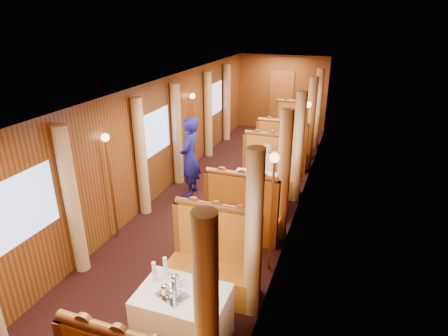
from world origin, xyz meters
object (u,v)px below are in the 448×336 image
at_px(banquette_mid_aft, 269,174).
at_px(steward, 190,157).
at_px(teapot_back, 175,282).
at_px(tea_tray, 172,295).
at_px(banquette_far_aft, 295,131).
at_px(rose_vase_far, 290,123).
at_px(table_near, 183,318).
at_px(passenger, 267,165).
at_px(banquette_near_aft, 213,265).
at_px(fruit_plate, 205,303).
at_px(teapot_right, 172,296).
at_px(table_mid, 257,195).
at_px(banquette_mid_fwd, 243,216).
at_px(teapot_left, 165,292).
at_px(table_far, 289,142).
at_px(rose_vase_mid, 257,169).
at_px(banquette_far_fwd, 282,152).

distance_m(banquette_mid_aft, steward, 1.81).
relative_size(banquette_mid_aft, teapot_back, 7.79).
distance_m(banquette_mid_aft, tea_tray, 4.60).
distance_m(banquette_far_aft, rose_vase_far, 1.11).
relative_size(table_near, passenger, 1.38).
bearing_deg(banquette_far_aft, banquette_near_aft, -90.00).
bearing_deg(banquette_near_aft, fruit_plate, -73.95).
xyz_separation_m(banquette_mid_aft, teapot_right, (-0.05, -4.65, 0.38)).
bearing_deg(banquette_mid_aft, table_mid, -90.00).
height_order(table_near, passenger, passenger).
relative_size(banquette_far_aft, steward, 0.76).
relative_size(banquette_mid_fwd, banquette_far_aft, 1.00).
distance_m(tea_tray, teapot_left, 0.09).
height_order(tea_tray, teapot_left, teapot_left).
distance_m(banquette_far_aft, teapot_back, 7.95).
height_order(tea_tray, steward, steward).
distance_m(banquette_far_aft, passenger, 3.81).
bearing_deg(teapot_right, steward, 93.74).
bearing_deg(fruit_plate, tea_tray, 178.65).
relative_size(table_far, banquette_far_aft, 0.78).
bearing_deg(steward, teapot_back, 13.44).
xyz_separation_m(banquette_far_aft, teapot_right, (-0.05, -8.15, 0.38)).
xyz_separation_m(tea_tray, rose_vase_mid, (0.07, 3.57, 0.17)).
bearing_deg(banquette_mid_fwd, teapot_left, -93.46).
bearing_deg(banquette_far_fwd, rose_vase_mid, -90.43).
relative_size(teapot_left, rose_vase_mid, 0.45).
xyz_separation_m(teapot_left, rose_vase_mid, (0.14, 3.60, 0.11)).
height_order(table_mid, banquette_mid_fwd, banquette_mid_fwd).
distance_m(teapot_left, teapot_back, 0.19).
height_order(banquette_mid_fwd, rose_vase_mid, banquette_mid_fwd).
height_order(banquette_near_aft, table_far, banquette_near_aft).
relative_size(table_far, banquette_far_fwd, 0.78).
bearing_deg(table_near, table_mid, 90.00).
bearing_deg(teapot_back, table_mid, 72.92).
relative_size(tea_tray, fruit_plate, 1.53).
xyz_separation_m(teapot_right, teapot_back, (-0.07, 0.21, 0.01)).
height_order(banquette_near_aft, teapot_right, banquette_near_aft).
xyz_separation_m(banquette_far_aft, passenger, (-0.00, -3.80, 0.32)).
xyz_separation_m(banquette_far_aft, tea_tray, (-0.09, -8.09, 0.33)).
bearing_deg(fruit_plate, teapot_right, -171.65).
xyz_separation_m(teapot_right, rose_vase_mid, (0.03, 3.63, 0.12)).
bearing_deg(table_near, fruit_plate, -14.89).
xyz_separation_m(banquette_near_aft, teapot_back, (-0.12, -0.94, 0.40)).
bearing_deg(banquette_mid_fwd, table_mid, 90.00).
bearing_deg(table_far, banquette_near_aft, -90.00).
bearing_deg(banquette_mid_aft, steward, -155.12).
height_order(tea_tray, rose_vase_far, rose_vase_far).
height_order(table_near, teapot_right, teapot_right).
bearing_deg(steward, banquette_far_aft, 151.14).
xyz_separation_m(table_near, table_mid, (0.00, 3.50, 0.00)).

